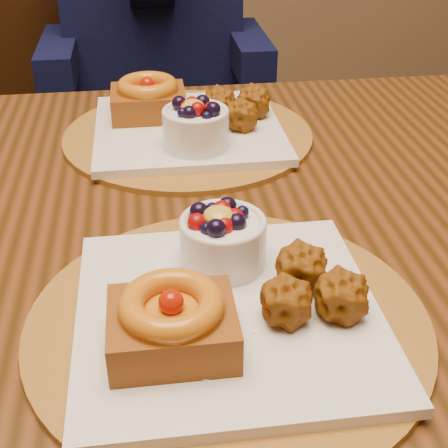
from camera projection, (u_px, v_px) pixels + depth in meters
The scene contains 4 objects.
dining_table at pixel (204, 259), 0.82m from camera, with size 1.60×0.90×0.76m.
place_setting_near at pixel (225, 301), 0.58m from camera, with size 0.38×0.38×0.09m.
place_setting_far at pixel (186, 122), 0.94m from camera, with size 0.38×0.38×0.09m.
chair_far at pixel (89, 144), 1.59m from camera, with size 0.48×0.48×0.87m.
Camera 1 is at (0.05, -0.70, 1.15)m, focal length 50.00 mm.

